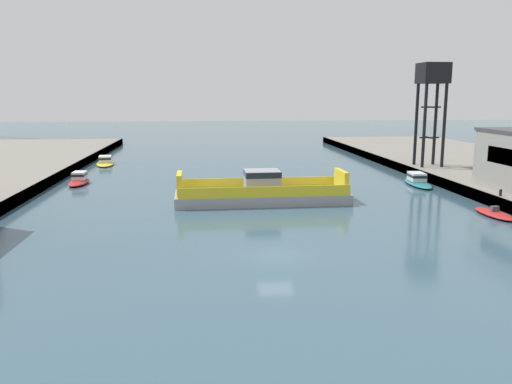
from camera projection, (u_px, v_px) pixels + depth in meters
ground_plane at (276, 255)px, 36.92m from camera, size 400.00×400.00×0.00m
chain_ferry at (262, 192)px, 55.18m from camera, size 18.43×6.28×3.45m
moored_boat_near_left at (79, 179)px, 66.85m from camera, size 2.24×6.46×1.55m
moored_boat_near_right at (494, 214)px, 48.94m from camera, size 2.19×5.75×0.97m
moored_boat_mid_left at (105, 161)px, 85.58m from camera, size 3.76×8.13×1.43m
moored_boat_mid_right at (417, 180)px, 66.13m from camera, size 3.20×8.21×1.53m
crane_tower at (432, 83)px, 72.89m from camera, size 3.75×3.75×14.52m
bollard_right_far at (501, 192)px, 52.37m from camera, size 0.32×0.32×0.71m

